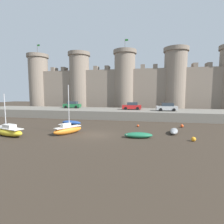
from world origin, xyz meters
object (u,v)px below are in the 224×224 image
(mooring_buoy_mid_mud, at_px, (193,139))
(car_quay_west, at_px, (72,105))
(rowboat_midflat_right, at_px, (174,131))
(sailboat_foreground_left, at_px, (68,129))
(car_quay_centre_west, at_px, (167,107))
(rowboat_midflat_centre, at_px, (71,122))
(rowboat_near_channel_right, at_px, (138,135))
(mooring_buoy_off_centre, at_px, (182,126))
(car_quay_east, at_px, (132,106))
(mooring_buoy_near_shore, at_px, (138,126))
(sailboat_foreground_centre, at_px, (8,131))

(mooring_buoy_mid_mud, distance_m, car_quay_west, 30.06)
(rowboat_midflat_right, relative_size, sailboat_foreground_left, 0.48)
(sailboat_foreground_left, relative_size, car_quay_centre_west, 1.50)
(rowboat_midflat_centre, distance_m, rowboat_near_channel_right, 13.44)
(mooring_buoy_off_centre, relative_size, car_quay_east, 0.12)
(sailboat_foreground_left, xyz_separation_m, mooring_buoy_off_centre, (15.35, 7.49, -0.34))
(car_quay_west, xyz_separation_m, car_quay_centre_west, (21.71, -2.86, 0.00))
(mooring_buoy_near_shore, bearing_deg, rowboat_midflat_centre, -179.74)
(rowboat_midflat_right, height_order, mooring_buoy_near_shore, rowboat_midflat_right)
(sailboat_foreground_centre, height_order, car_quay_centre_west, sailboat_foreground_centre)
(rowboat_midflat_right, xyz_separation_m, car_quay_centre_west, (0.41, 13.09, 2.13))
(sailboat_foreground_left, relative_size, mooring_buoy_off_centre, 12.77)
(rowboat_midflat_centre, distance_m, mooring_buoy_mid_mud, 19.00)
(mooring_buoy_near_shore, bearing_deg, car_quay_west, 143.49)
(rowboat_near_channel_right, xyz_separation_m, car_quay_east, (-2.30, 17.77, 2.14))
(sailboat_foreground_centre, distance_m, mooring_buoy_off_centre, 24.33)
(rowboat_near_channel_right, bearing_deg, mooring_buoy_mid_mud, -3.28)
(rowboat_midflat_right, height_order, car_quay_east, car_quay_east)
(sailboat_foreground_centre, relative_size, car_quay_west, 1.34)
(mooring_buoy_near_shore, bearing_deg, rowboat_midflat_right, -37.92)
(sailboat_foreground_left, bearing_deg, car_quay_west, 112.43)
(rowboat_midflat_right, bearing_deg, sailboat_foreground_left, -167.95)
(rowboat_near_channel_right, bearing_deg, car_quay_east, 97.39)
(rowboat_midflat_right, xyz_separation_m, rowboat_near_channel_right, (-4.46, -3.10, -0.00))
(mooring_buoy_mid_mud, xyz_separation_m, mooring_buoy_near_shore, (-6.40, 7.22, -0.07))
(car_quay_west, bearing_deg, rowboat_near_channel_right, -48.53)
(rowboat_midflat_right, xyz_separation_m, car_quay_west, (-21.29, 15.95, 2.13))
(rowboat_near_channel_right, bearing_deg, car_quay_centre_west, 73.26)
(mooring_buoy_off_centre, bearing_deg, car_quay_east, 130.49)
(car_quay_east, bearing_deg, sailboat_foreground_left, -111.06)
(car_quay_east, bearing_deg, rowboat_midflat_right, -65.26)
(rowboat_midflat_centre, bearing_deg, mooring_buoy_mid_mud, -22.17)
(sailboat_foreground_centre, height_order, car_quay_west, sailboat_foreground_centre)
(car_quay_centre_west, bearing_deg, car_quay_east, 167.61)
(car_quay_west, bearing_deg, mooring_buoy_mid_mud, -40.33)
(rowboat_near_channel_right, height_order, car_quay_centre_west, car_quay_centre_west)
(rowboat_near_channel_right, height_order, sailboat_foreground_left, sailboat_foreground_left)
(sailboat_foreground_left, distance_m, car_quay_centre_west, 21.28)
(sailboat_foreground_left, bearing_deg, rowboat_near_channel_right, -1.38)
(sailboat_foreground_left, xyz_separation_m, sailboat_foreground_centre, (-6.90, -2.34, 0.01))
(rowboat_midflat_right, bearing_deg, car_quay_centre_west, 88.18)
(car_quay_west, relative_size, car_quay_east, 1.00)
(rowboat_midflat_centre, relative_size, sailboat_foreground_left, 0.60)
(car_quay_east, bearing_deg, mooring_buoy_mid_mud, -65.34)
(mooring_buoy_near_shore, height_order, car_quay_east, car_quay_east)
(rowboat_midflat_right, distance_m, mooring_buoy_mid_mud, 3.78)
(rowboat_midflat_centre, relative_size, mooring_buoy_near_shore, 10.25)
(sailboat_foreground_centre, xyz_separation_m, car_quay_centre_west, (20.84, 18.32, 1.89))
(rowboat_near_channel_right, height_order, mooring_buoy_off_centre, rowboat_near_channel_right)
(sailboat_foreground_left, relative_size, sailboat_foreground_centre, 1.12)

